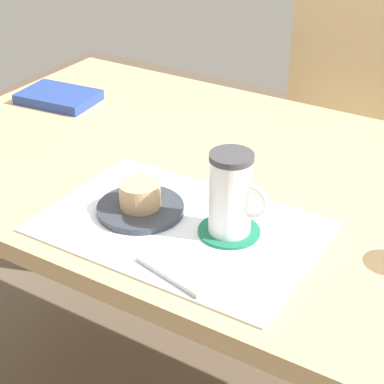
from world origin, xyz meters
name	(u,v)px	position (x,y,z in m)	size (l,w,h in m)	color
dining_table	(229,206)	(0.00, 0.00, 0.66)	(1.34, 0.80, 0.74)	tan
wooden_chair	(338,136)	(-0.02, 0.72, 0.52)	(0.46, 0.46, 0.96)	#D1B27F
placemat	(180,227)	(0.02, -0.21, 0.74)	(0.46, 0.30, 0.00)	white
pastry_plate	(141,209)	(-0.06, -0.21, 0.75)	(0.15, 0.15, 0.01)	#333842
pastry	(140,195)	(-0.06, -0.21, 0.78)	(0.07, 0.07, 0.04)	tan
coffee_coaster	(229,231)	(0.10, -0.19, 0.74)	(0.10, 0.10, 0.01)	#196B4C
coffee_mug	(232,194)	(0.10, -0.19, 0.82)	(0.10, 0.07, 0.14)	white
teaspoon	(167,276)	(0.08, -0.34, 0.75)	(0.01, 0.01, 0.13)	silver
small_book	(59,97)	(-0.52, 0.10, 0.75)	(0.18, 0.12, 0.02)	navy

